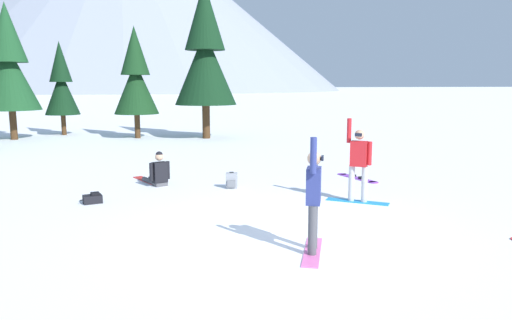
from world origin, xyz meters
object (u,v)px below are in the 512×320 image
(snowboarder_midground, at_px, (359,163))
(backpack_grey, at_px, (232,181))
(pine_tree_leaning, at_px, (136,78))
(snowboarder_background, at_px, (157,173))
(snowboarder_foreground, at_px, (313,198))
(pine_tree_tall, at_px, (205,54))
(backpack_black, at_px, (93,199))
(pine_tree_short, at_px, (9,66))
(loose_snowboard_far_spare, at_px, (357,178))
(pine_tree_twin, at_px, (61,84))

(snowboarder_midground, relative_size, backpack_grey, 4.41)
(snowboarder_midground, xyz_separation_m, pine_tree_leaning, (-5.12, 16.18, 2.26))
(backpack_grey, bearing_deg, snowboarder_background, 153.66)
(snowboarder_foreground, relative_size, pine_tree_tall, 0.25)
(backpack_black, distance_m, pine_tree_short, 16.75)
(snowboarder_foreground, xyz_separation_m, pine_tree_leaning, (-2.73, 19.32, 2.27))
(snowboarder_background, relative_size, loose_snowboard_far_spare, 0.99)
(snowboarder_foreground, height_order, snowboarder_background, snowboarder_foreground)
(snowboarder_background, distance_m, backpack_black, 2.48)
(snowboarder_background, relative_size, pine_tree_tall, 0.22)
(pine_tree_twin, bearing_deg, loose_snowboard_far_spare, -56.73)
(loose_snowboard_far_spare, relative_size, pine_tree_leaning, 0.30)
(snowboarder_midground, xyz_separation_m, backpack_black, (-6.39, 1.54, -0.88))
(pine_tree_tall, relative_size, pine_tree_short, 1.16)
(snowboarder_midground, distance_m, snowboarder_background, 5.83)
(snowboarder_midground, bearing_deg, backpack_grey, 139.07)
(pine_tree_tall, bearing_deg, pine_tree_leaning, 164.23)
(backpack_grey, bearing_deg, snowboarder_midground, -40.93)
(pine_tree_twin, bearing_deg, pine_tree_tall, -25.90)
(snowboarder_background, bearing_deg, pine_tree_tall, 74.77)
(snowboarder_background, xyz_separation_m, pine_tree_twin, (-4.50, 15.55, 2.54))
(pine_tree_short, bearing_deg, snowboarder_background, -63.77)
(pine_tree_leaning, distance_m, pine_tree_short, 6.44)
(snowboarder_background, height_order, pine_tree_twin, pine_tree_twin)
(pine_tree_leaning, height_order, pine_tree_short, pine_tree_short)
(loose_snowboard_far_spare, relative_size, pine_tree_twin, 0.34)
(pine_tree_tall, bearing_deg, pine_tree_short, 169.25)
(loose_snowboard_far_spare, distance_m, pine_tree_twin, 19.50)
(snowboarder_foreground, bearing_deg, backpack_black, 130.50)
(pine_tree_leaning, relative_size, pine_tree_short, 0.84)
(snowboarder_midground, distance_m, pine_tree_leaning, 17.12)
(backpack_black, height_order, pine_tree_leaning, pine_tree_leaning)
(loose_snowboard_far_spare, distance_m, backpack_black, 7.85)
(snowboarder_background, relative_size, pine_tree_twin, 0.34)
(loose_snowboard_far_spare, xyz_separation_m, pine_tree_twin, (-10.58, 16.13, 2.87))
(snowboarder_foreground, relative_size, backpack_black, 3.77)
(snowboarder_midground, distance_m, backpack_grey, 3.68)
(snowboarder_foreground, xyz_separation_m, pine_tree_short, (-9.08, 20.19, 2.88))
(snowboarder_foreground, distance_m, snowboarder_background, 6.93)
(snowboarder_midground, xyz_separation_m, loose_snowboard_far_spare, (1.36, 2.78, -0.97))
(backpack_black, bearing_deg, snowboarder_midground, -13.51)
(pine_tree_tall, relative_size, pine_tree_twin, 1.55)
(snowboarder_background, distance_m, pine_tree_short, 15.66)
(pine_tree_tall, bearing_deg, snowboarder_midground, -84.30)
(backpack_black, height_order, pine_tree_tall, pine_tree_tall)
(snowboarder_midground, distance_m, backpack_black, 6.63)
(loose_snowboard_far_spare, bearing_deg, pine_tree_short, 131.96)
(snowboarder_foreground, height_order, loose_snowboard_far_spare, snowboarder_foreground)
(snowboarder_foreground, height_order, pine_tree_twin, pine_tree_twin)
(snowboarder_foreground, bearing_deg, pine_tree_short, 114.21)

